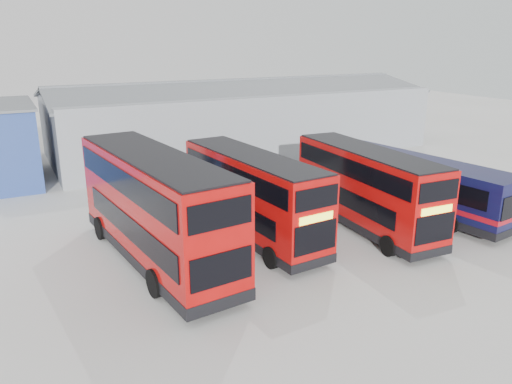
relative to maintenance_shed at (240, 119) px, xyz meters
name	(u,v)px	position (x,y,z in m)	size (l,w,h in m)	color
ground_plane	(272,253)	(-8.00, -20.00, -2.60)	(120.00, 120.00, 0.00)	#AFAFA9
maintenance_shed	(240,119)	(0.00, 0.00, 0.00)	(30.50, 12.00, 5.89)	gray
double_decker_left	(155,210)	(-12.72, -18.56, -0.28)	(3.81, 11.22, 4.66)	#A60A09
double_decker_centre	(252,197)	(-7.96, -17.97, -0.60)	(3.05, 9.66, 4.02)	#A60A09
double_decker_right	(366,190)	(-2.44, -19.40, -0.62)	(2.75, 9.52, 3.98)	#A60A09
single_decker_blue	(415,185)	(1.56, -18.68, -1.13)	(3.92, 11.15, 2.96)	black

